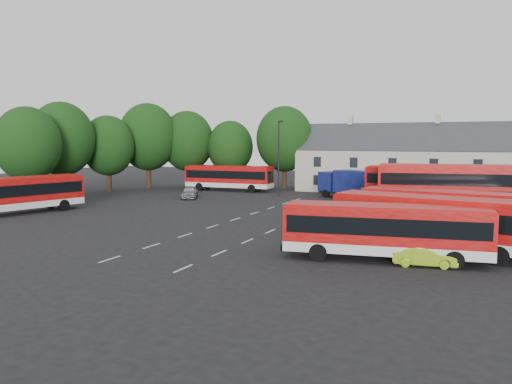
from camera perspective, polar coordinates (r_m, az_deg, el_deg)
ground at (r=41.58m, az=-3.63°, el=-3.53°), size 140.00×140.00×0.00m
lane_markings at (r=42.26m, az=0.65°, el=-3.35°), size 5.15×33.80×0.01m
treeline at (r=68.49m, az=-11.37°, el=5.72°), size 29.92×32.59×12.01m
terrace_houses at (r=66.41m, az=19.91°, el=3.04°), size 35.70×7.13×10.06m
bus_row_a at (r=29.26m, az=14.51°, el=-3.94°), size 11.57×4.44×3.19m
bus_row_b at (r=32.20m, az=19.63°, el=-2.95°), size 12.42×4.77×3.43m
bus_row_c at (r=34.72m, az=18.31°, el=-2.90°), size 9.99×2.75×2.80m
bus_row_d at (r=38.10m, az=20.46°, el=-1.81°), size 11.67×4.01×3.23m
bus_row_e at (r=41.28m, az=21.05°, el=-1.57°), size 10.25×2.81×2.87m
bus_dd_south at (r=45.54m, az=21.11°, el=0.36°), size 11.92×4.56×4.77m
bus_dd_north at (r=48.44m, az=18.81°, el=0.51°), size 10.78×2.73×4.40m
bus_west at (r=51.14m, az=-25.62°, el=-0.00°), size 5.70×12.35×3.41m
bus_north at (r=67.28m, az=-3.12°, el=1.86°), size 12.08×3.43×3.38m
box_truck at (r=59.20m, az=10.78°, el=1.04°), size 7.93×4.79×3.32m
silver_car at (r=59.12m, az=-7.60°, el=-0.02°), size 3.43×4.57×1.45m
lime_car at (r=28.85m, az=18.69°, el=-6.96°), size 3.55×1.80×1.12m
lamppost at (r=60.02m, az=2.62°, el=4.08°), size 0.63×0.29×9.13m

